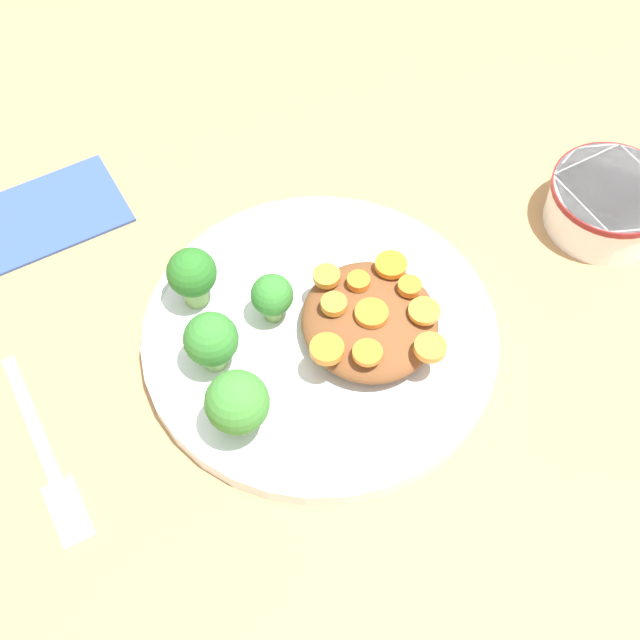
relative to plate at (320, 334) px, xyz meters
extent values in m
plane|color=tan|center=(0.00, 0.00, -0.01)|extent=(4.00, 4.00, 0.00)
cylinder|color=white|center=(0.00, 0.00, 0.00)|extent=(0.29, 0.29, 0.01)
torus|color=white|center=(0.00, 0.00, 0.00)|extent=(0.28, 0.28, 0.01)
cylinder|color=white|center=(0.26, 0.09, 0.01)|extent=(0.10, 0.10, 0.05)
cylinder|color=maroon|center=(0.26, 0.09, 0.03)|extent=(0.11, 0.11, 0.01)
cylinder|color=white|center=(0.26, 0.09, 0.03)|extent=(0.08, 0.08, 0.01)
ellipsoid|color=brown|center=(0.04, -0.01, 0.02)|extent=(0.11, 0.11, 0.03)
cylinder|color=#7FA85B|center=(-0.08, -0.02, 0.02)|extent=(0.02, 0.02, 0.02)
sphere|color=#337A2D|center=(-0.08, -0.02, 0.04)|extent=(0.04, 0.04, 0.04)
cylinder|color=#759E51|center=(-0.10, 0.04, 0.02)|extent=(0.02, 0.02, 0.03)
sphere|color=#286B23|center=(-0.10, 0.04, 0.04)|extent=(0.04, 0.04, 0.04)
cylinder|color=#759E51|center=(-0.07, -0.08, 0.02)|extent=(0.01, 0.01, 0.02)
sphere|color=#3D8433|center=(-0.07, -0.08, 0.04)|extent=(0.05, 0.05, 0.05)
cylinder|color=#759E51|center=(-0.04, 0.02, 0.01)|extent=(0.01, 0.01, 0.02)
sphere|color=#337A2D|center=(-0.04, 0.02, 0.03)|extent=(0.03, 0.03, 0.03)
cylinder|color=orange|center=(0.01, 0.00, 0.04)|extent=(0.02, 0.02, 0.01)
cylinder|color=orange|center=(0.03, -0.05, 0.04)|extent=(0.02, 0.02, 0.00)
cylinder|color=orange|center=(0.08, -0.01, 0.04)|extent=(0.02, 0.02, 0.00)
cylinder|color=orange|center=(0.04, -0.01, 0.04)|extent=(0.03, 0.03, 0.01)
cylinder|color=orange|center=(0.06, 0.03, 0.04)|extent=(0.03, 0.03, 0.01)
cylinder|color=orange|center=(0.00, -0.04, 0.04)|extent=(0.03, 0.03, 0.01)
cylinder|color=orange|center=(0.01, 0.03, 0.04)|extent=(0.02, 0.02, 0.01)
cylinder|color=orange|center=(0.03, 0.02, 0.04)|extent=(0.02, 0.02, 0.01)
cylinder|color=orange|center=(0.08, -0.05, 0.04)|extent=(0.02, 0.02, 0.01)
cylinder|color=orange|center=(0.07, 0.01, 0.04)|extent=(0.02, 0.02, 0.01)
cube|color=silver|center=(-0.23, -0.04, -0.01)|extent=(0.05, 0.12, 0.01)
cube|color=silver|center=(-0.20, -0.12, -0.01)|extent=(0.04, 0.06, 0.01)
cube|color=#334C8C|center=(-0.23, 0.16, -0.01)|extent=(0.16, 0.14, 0.01)
camera|label=1|loc=(-0.05, -0.39, 0.60)|focal=50.00mm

